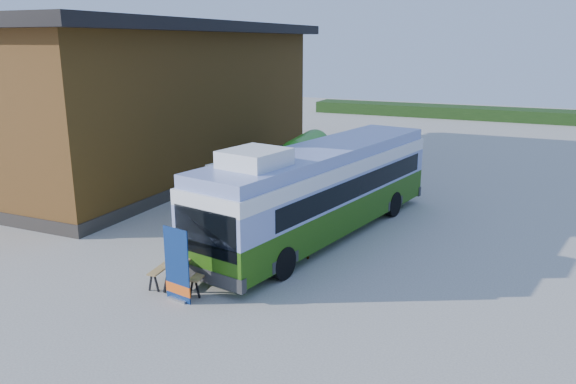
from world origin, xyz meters
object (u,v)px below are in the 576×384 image
at_px(person_b, 353,164).
at_px(banner, 177,271).
at_px(person_a, 303,230).
at_px(slurry_tanker, 305,151).
at_px(picnic_table, 183,264).
at_px(bus, 321,187).

bearing_deg(person_b, banner, 13.58).
distance_m(banner, person_a, 4.52).
bearing_deg(person_a, person_b, 81.28).
xyz_separation_m(person_b, slurry_tanker, (-2.84, 0.97, 0.22)).
relative_size(person_a, person_b, 0.98).
bearing_deg(person_b, picnic_table, 11.84).
relative_size(picnic_table, person_b, 0.88).
distance_m(bus, person_b, 7.74).
bearing_deg(picnic_table, bus, 64.57).
bearing_deg(bus, person_a, -72.36).
xyz_separation_m(bus, slurry_tanker, (-4.12, 8.56, -0.56)).
distance_m(picnic_table, slurry_tanker, 14.27).
bearing_deg(person_a, picnic_table, -141.16).
bearing_deg(picnic_table, slurry_tanker, 92.74).
height_order(bus, banner, bus).
bearing_deg(banner, slurry_tanker, 110.86).
distance_m(picnic_table, person_a, 3.99).
height_order(banner, person_a, banner).
distance_m(banner, slurry_tanker, 15.13).
height_order(picnic_table, slurry_tanker, slurry_tanker).
bearing_deg(banner, person_a, 77.41).
bearing_deg(banner, picnic_table, 126.31).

